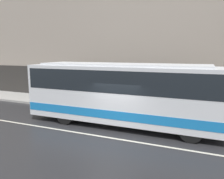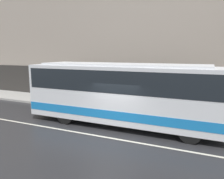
{
  "view_description": "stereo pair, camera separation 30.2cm",
  "coord_description": "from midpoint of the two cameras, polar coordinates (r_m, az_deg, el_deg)",
  "views": [
    {
      "loc": [
        3.91,
        -9.12,
        4.0
      ],
      "look_at": [
        -0.75,
        2.03,
        1.99
      ],
      "focal_mm": 35.0,
      "sensor_mm": 36.0,
      "label": 1
    },
    {
      "loc": [
        4.19,
        -9.0,
        4.0
      ],
      "look_at": [
        -0.75,
        2.03,
        1.99
      ],
      "focal_mm": 35.0,
      "sensor_mm": 36.0,
      "label": 2
    }
  ],
  "objects": [
    {
      "name": "transit_bus",
      "position": [
        12.05,
        3.15,
        -0.4
      ],
      "size": [
        10.78,
        2.57,
        3.45
      ],
      "color": "silver",
      "rests_on": "ground_plane"
    },
    {
      "name": "building_facade",
      "position": [
        16.97,
        10.55,
        18.28
      ],
      "size": [
        60.0,
        0.35,
        13.73
      ],
      "color": "gray",
      "rests_on": "ground_plane"
    },
    {
      "name": "sidewalk",
      "position": [
        15.64,
        8.36,
        -5.17
      ],
      "size": [
        60.0,
        3.06,
        0.16
      ],
      "color": "#A09E99",
      "rests_on": "ground_plane"
    },
    {
      "name": "lane_stripe",
      "position": [
        10.7,
        0.03,
        -12.49
      ],
      "size": [
        54.0,
        0.14,
        0.01
      ],
      "color": "beige",
      "rests_on": "ground_plane"
    },
    {
      "name": "ground_plane",
      "position": [
        10.7,
        0.03,
        -12.51
      ],
      "size": [
        60.0,
        60.0,
        0.0
      ],
      "primitive_type": "plane",
      "color": "#262628"
    }
  ]
}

